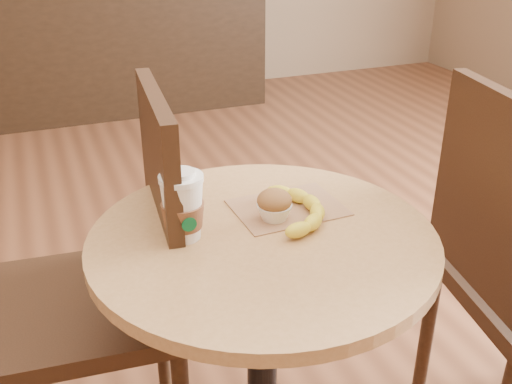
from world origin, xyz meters
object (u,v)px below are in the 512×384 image
at_px(chair_left, 114,282).
at_px(banana, 298,208).
at_px(muffin, 274,205).
at_px(cafe_table, 262,314).
at_px(coffee_cup, 183,208).

relative_size(chair_left, banana, 4.26).
relative_size(chair_left, muffin, 13.07).
bearing_deg(banana, muffin, -166.05).
distance_m(cafe_table, chair_left, 0.37).
bearing_deg(banana, chair_left, 170.50).
bearing_deg(cafe_table, chair_left, 141.61).
xyz_separation_m(cafe_table, banana, (0.10, 0.05, 0.23)).
relative_size(cafe_table, coffee_cup, 5.00).
bearing_deg(chair_left, coffee_cup, 41.29).
relative_size(coffee_cup, banana, 0.63).
distance_m(muffin, banana, 0.06).
bearing_deg(cafe_table, muffin, 46.76).
xyz_separation_m(chair_left, muffin, (0.34, -0.18, 0.23)).
xyz_separation_m(cafe_table, muffin, (0.05, 0.05, 0.24)).
relative_size(muffin, banana, 0.33).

